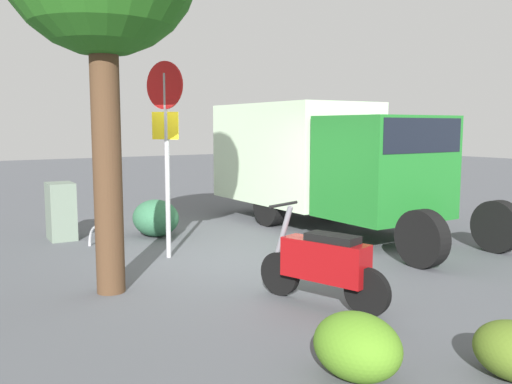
{
  "coord_description": "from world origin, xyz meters",
  "views": [
    {
      "loc": [
        -7.35,
        4.59,
        2.16
      ],
      "look_at": [
        0.86,
        -0.88,
        0.97
      ],
      "focal_mm": 38.41,
      "sensor_mm": 36.0,
      "label": 1
    }
  ],
  "objects_px": {
    "motorcycle": "(324,263)",
    "utility_cabinet": "(61,211)",
    "bike_rack_hoop": "(98,250)",
    "box_truck_near": "(322,156)",
    "stop_sign": "(166,128)"
  },
  "relations": [
    {
      "from": "motorcycle",
      "to": "stop_sign",
      "type": "height_order",
      "value": "stop_sign"
    },
    {
      "from": "utility_cabinet",
      "to": "stop_sign",
      "type": "bearing_deg",
      "value": -156.47
    },
    {
      "from": "motorcycle",
      "to": "bike_rack_hoop",
      "type": "distance_m",
      "value": 4.71
    },
    {
      "from": "box_truck_near",
      "to": "bike_rack_hoop",
      "type": "bearing_deg",
      "value": -93.5
    },
    {
      "from": "box_truck_near",
      "to": "bike_rack_hoop",
      "type": "relative_size",
      "value": 8.16
    },
    {
      "from": "bike_rack_hoop",
      "to": "utility_cabinet",
      "type": "bearing_deg",
      "value": 12.69
    },
    {
      "from": "box_truck_near",
      "to": "motorcycle",
      "type": "xyz_separation_m",
      "value": [
        -4.1,
        3.45,
        -1.0
      ]
    },
    {
      "from": "box_truck_near",
      "to": "utility_cabinet",
      "type": "bearing_deg",
      "value": -107.07
    },
    {
      "from": "bike_rack_hoop",
      "to": "motorcycle",
      "type": "bearing_deg",
      "value": -163.51
    },
    {
      "from": "utility_cabinet",
      "to": "bike_rack_hoop",
      "type": "xyz_separation_m",
      "value": [
        -1.28,
        -0.29,
        -0.55
      ]
    },
    {
      "from": "motorcycle",
      "to": "bike_rack_hoop",
      "type": "height_order",
      "value": "motorcycle"
    },
    {
      "from": "utility_cabinet",
      "to": "bike_rack_hoop",
      "type": "distance_m",
      "value": 1.42
    },
    {
      "from": "stop_sign",
      "to": "utility_cabinet",
      "type": "xyz_separation_m",
      "value": [
        2.48,
        1.08,
        -1.58
      ]
    },
    {
      "from": "motorcycle",
      "to": "utility_cabinet",
      "type": "bearing_deg",
      "value": -0.7
    },
    {
      "from": "motorcycle",
      "to": "bike_rack_hoop",
      "type": "bearing_deg",
      "value": 0.13
    }
  ]
}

